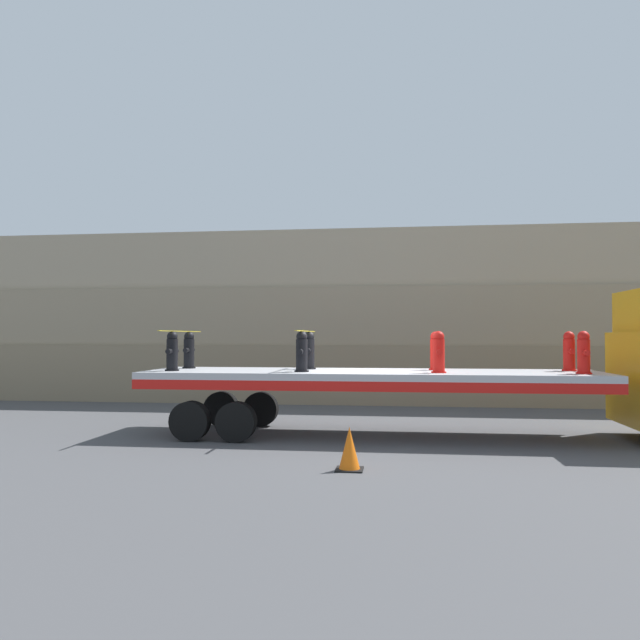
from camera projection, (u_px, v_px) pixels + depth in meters
The scene contains 14 objects.
ground_plane at pixel (371, 436), 13.35m from camera, with size 120.00×120.00×0.00m, color #474749.
rock_cliff at pixel (381, 317), 20.79m from camera, with size 60.00×3.30×5.55m.
flatbed_trailer at pixel (344, 382), 13.45m from camera, with size 9.68×2.54×1.39m.
fire_hydrant_black_near_0 at pixel (172, 352), 13.41m from camera, with size 0.30×0.53×0.85m.
fire_hydrant_black_far_0 at pixel (189, 350), 14.47m from camera, with size 0.30×0.53×0.85m.
fire_hydrant_black_near_1 at pixel (302, 352), 13.05m from camera, with size 0.30×0.53×0.85m.
fire_hydrant_black_far_1 at pixel (309, 351), 14.11m from camera, with size 0.30×0.53×0.85m.
fire_hydrant_red_near_2 at pixel (439, 353), 12.68m from camera, with size 0.30×0.53×0.85m.
fire_hydrant_red_far_2 at pixel (436, 351), 13.75m from camera, with size 0.30×0.53×0.85m.
fire_hydrant_red_near_3 at pixel (584, 353), 12.32m from camera, with size 0.30×0.53×0.85m.
fire_hydrant_red_far_3 at pixel (569, 352), 13.38m from camera, with size 0.30×0.53×0.85m.
cargo_strap_rear at pixel (181, 331), 13.95m from camera, with size 0.05×2.64×0.01m.
cargo_strap_middle at pixel (306, 331), 13.59m from camera, with size 0.05×2.64×0.01m.
traffic_cone at pixel (349, 449), 9.96m from camera, with size 0.44×0.44×0.69m.
Camera 1 is at (0.65, -13.44, 2.14)m, focal length 35.00 mm.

